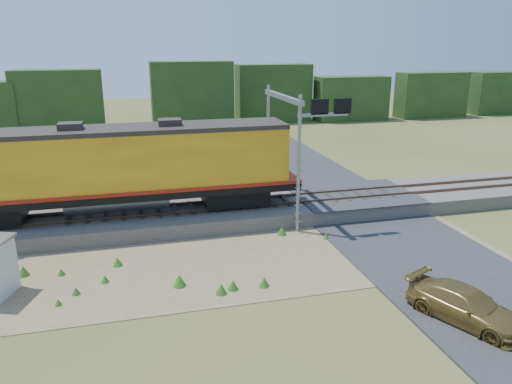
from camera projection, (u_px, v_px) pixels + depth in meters
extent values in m
plane|color=#475123|center=(269.00, 261.00, 22.61)|extent=(140.00, 140.00, 0.00)
cube|color=slate|center=(240.00, 211.00, 28.04)|extent=(70.00, 5.00, 0.80)
cube|color=brown|center=(243.00, 207.00, 27.24)|extent=(70.00, 0.10, 0.16)
cube|color=brown|center=(237.00, 199.00, 28.57)|extent=(70.00, 0.10, 0.16)
cube|color=#8C7754|center=(224.00, 261.00, 22.58)|extent=(26.00, 8.00, 0.03)
cube|color=#38383A|center=(354.00, 195.00, 29.62)|extent=(7.00, 5.20, 0.06)
cube|color=#38383A|center=(276.00, 152.00, 44.65)|extent=(7.00, 24.00, 0.08)
cube|color=#1D3B15|center=(177.00, 98.00, 56.82)|extent=(36.00, 3.00, 6.50)
cube|color=#1D3B15|center=(478.00, 92.00, 66.59)|extent=(50.00, 3.00, 6.00)
cube|color=black|center=(235.00, 195.00, 27.69)|extent=(3.49, 2.23, 0.87)
cube|color=black|center=(117.00, 193.00, 25.99)|extent=(19.37, 2.90, 0.35)
cylinder|color=gray|center=(118.00, 201.00, 26.12)|extent=(5.33, 1.16, 1.16)
cube|color=gold|center=(114.00, 161.00, 25.50)|extent=(17.91, 2.81, 3.00)
cube|color=maroon|center=(116.00, 187.00, 25.90)|extent=(19.37, 2.95, 0.17)
cube|color=#28231E|center=(112.00, 130.00, 25.03)|extent=(17.91, 2.86, 0.23)
cube|color=#28231E|center=(70.00, 127.00, 24.49)|extent=(1.16, 0.97, 0.44)
cube|color=#28231E|center=(170.00, 123.00, 25.66)|extent=(1.16, 0.97, 0.44)
cylinder|color=gray|center=(299.00, 166.00, 25.13)|extent=(0.18, 0.18, 7.09)
cylinder|color=gray|center=(268.00, 144.00, 30.31)|extent=(0.18, 0.18, 7.09)
cube|color=gray|center=(283.00, 97.00, 26.80)|extent=(0.25, 6.20, 0.25)
cube|color=gray|center=(323.00, 115.00, 24.68)|extent=(2.63, 0.15, 0.15)
cube|color=black|center=(320.00, 107.00, 24.52)|extent=(0.91, 0.15, 0.76)
cube|color=black|center=(342.00, 106.00, 24.81)|extent=(0.91, 0.15, 0.76)
imported|color=olive|center=(466.00, 306.00, 17.63)|extent=(3.35, 4.58, 1.23)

